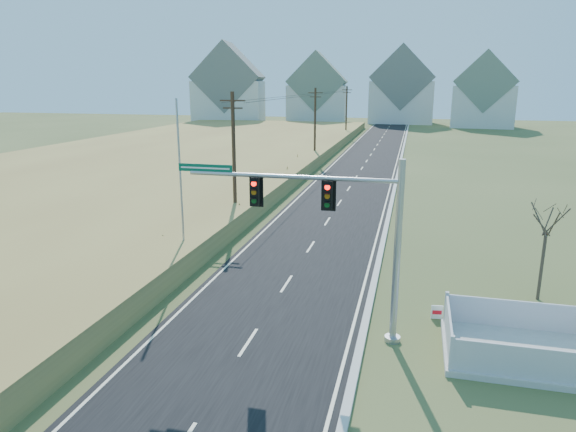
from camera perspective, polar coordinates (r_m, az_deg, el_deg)
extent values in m
plane|color=#3F4C25|center=(21.73, -2.76, -11.52)|extent=(260.00, 260.00, 0.00)
cube|color=black|center=(69.58, 9.05, 6.51)|extent=(8.00, 180.00, 0.06)
cube|color=#B2AFA8|center=(69.36, 12.49, 6.37)|extent=(0.30, 180.00, 0.18)
cube|color=#A7944B|center=(66.35, -12.99, 6.47)|extent=(38.00, 110.00, 1.30)
cylinder|color=#422D1E|center=(36.17, -6.02, 6.45)|extent=(0.26, 0.26, 9.00)
cube|color=#422D1E|center=(35.83, -6.19, 12.63)|extent=(1.80, 0.10, 0.10)
cube|color=#422D1E|center=(35.85, -6.17, 11.84)|extent=(1.40, 0.10, 0.10)
cylinder|color=#422D1E|center=(65.03, 3.02, 10.08)|extent=(0.26, 0.26, 9.00)
cube|color=#422D1E|center=(64.85, 3.06, 13.52)|extent=(1.80, 0.10, 0.10)
cube|color=#422D1E|center=(64.86, 3.06, 13.07)|extent=(1.40, 0.10, 0.10)
cylinder|color=#422D1E|center=(94.61, 6.51, 11.40)|extent=(0.26, 0.26, 9.00)
cube|color=#422D1E|center=(94.48, 6.58, 13.76)|extent=(1.80, 0.10, 0.10)
cube|color=#422D1E|center=(94.49, 6.57, 13.46)|extent=(1.40, 0.10, 0.10)
cube|color=silver|center=(126.54, -6.57, 12.40)|extent=(17.38, 13.12, 10.00)
cube|color=slate|center=(126.47, -6.65, 15.07)|extent=(17.69, 13.38, 16.29)
cube|color=silver|center=(128.98, 3.27, 12.28)|extent=(14.66, 10.95, 9.00)
cube|color=slate|center=(128.88, 3.31, 14.68)|extent=(14.93, 11.17, 14.26)
cube|color=silver|center=(130.82, 12.45, 12.23)|extent=(15.00, 10.00, 10.00)
cube|color=slate|center=(130.75, 12.60, 14.81)|extent=(15.27, 10.20, 15.27)
cube|color=silver|center=(123.63, 20.85, 11.28)|extent=(13.87, 10.31, 9.00)
cube|color=slate|center=(123.53, 21.08, 13.78)|extent=(14.12, 10.51, 13.24)
cylinder|color=#9EA0A5|center=(20.50, 11.52, -13.21)|extent=(0.60, 0.60, 0.20)
cylinder|color=#9EA0A5|center=(19.17, 12.03, -4.19)|extent=(0.26, 0.26, 6.99)
cylinder|color=#9EA0A5|center=(19.01, 0.33, 4.38)|extent=(7.99, 0.18, 0.16)
cube|color=black|center=(18.85, 4.46, 2.31)|extent=(0.34, 0.28, 1.05)
cube|color=black|center=(19.49, -3.67, 2.73)|extent=(0.34, 0.28, 1.05)
cube|color=#044F36|center=(20.03, -9.19, 5.29)|extent=(2.20, 0.05, 0.30)
cube|color=#B7B5AD|center=(20.91, 25.27, -13.78)|extent=(6.01, 4.13, 0.23)
cube|color=silver|center=(18.96, 26.56, -14.60)|extent=(5.68, 0.12, 1.14)
cube|color=silver|center=(22.30, 24.57, -9.96)|extent=(5.68, 0.12, 1.14)
cube|color=silver|center=(20.20, 17.40, -11.84)|extent=(0.10, 3.79, 1.14)
cube|color=white|center=(22.57, 16.22, -10.22)|extent=(0.48, 0.11, 0.59)
cube|color=red|center=(22.54, 16.23, -10.25)|extent=(0.38, 0.07, 0.17)
cylinder|color=#B7B5AD|center=(28.74, -11.39, -4.96)|extent=(0.40, 0.40, 0.18)
cylinder|color=#9EA0A5|center=(27.63, -11.84, 3.52)|extent=(0.11, 0.11, 8.82)
cylinder|color=#4C3F33|center=(25.73, 26.35, -5.07)|extent=(0.14, 0.14, 3.15)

